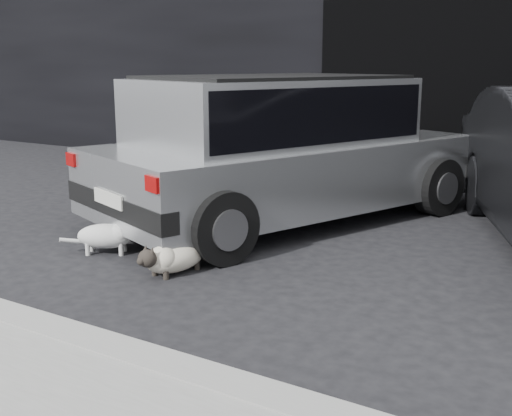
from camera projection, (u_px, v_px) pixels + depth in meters
The scene contains 7 objects.
ground at pixel (232, 238), 6.35m from camera, with size 80.00×80.00×0.00m, color black.
building_facade at pixel (493, 11), 10.24m from camera, with size 34.00×4.00×5.00m, color black.
garage_opening at pixel (453, 92), 8.84m from camera, with size 4.00×0.10×2.60m, color black.
curb at pixel (123, 356), 3.67m from camera, with size 18.00×0.25×0.12m, color gray.
silver_hatchback at pixel (280, 142), 6.91m from camera, with size 3.26×4.64×1.57m.
cat_siamese at pixel (171, 258), 5.25m from camera, with size 0.38×0.85×0.29m.
cat_white at pixel (109, 235), 5.81m from camera, with size 0.67×0.50×0.36m.
Camera 1 is at (3.44, -5.07, 1.71)m, focal length 45.00 mm.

